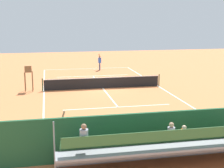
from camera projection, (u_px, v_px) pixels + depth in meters
The scene contains 12 objects.
ground_plane at pixel (103, 88), 27.95m from camera, with size 60.00×60.00×0.00m, color #D17542.
court_line_markings at pixel (103, 88), 27.98m from camera, with size 10.10×22.20×0.01m.
tennis_net at pixel (103, 83), 27.84m from camera, with size 10.30×0.10×1.07m.
backdrop_wall at pixel (157, 134), 14.31m from camera, with size 18.00×0.16×2.00m, color #235633.
bleacher_stand at pixel (168, 147), 13.06m from camera, with size 9.06×2.40×2.48m.
umpire_chair at pixel (28, 76), 26.64m from camera, with size 0.67×0.67×2.14m.
courtside_bench at pixel (210, 133), 15.68m from camera, with size 1.80×0.40×0.93m.
equipment_bag at pixel (177, 144), 15.30m from camera, with size 0.90×0.36×0.36m, color black.
tennis_player at pixel (100, 61), 37.24m from camera, with size 0.42×0.55×1.93m.
tennis_racket at pixel (95, 70), 37.57m from camera, with size 0.36×0.58×0.03m.
tennis_ball_near at pixel (102, 74), 34.47m from camera, with size 0.07×0.07×0.07m, color #CCDB33.
line_judge at pixel (65, 132), 14.52m from camera, with size 0.45×0.56×1.93m.
Camera 1 is at (4.63, 26.89, 6.09)m, focal length 51.78 mm.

